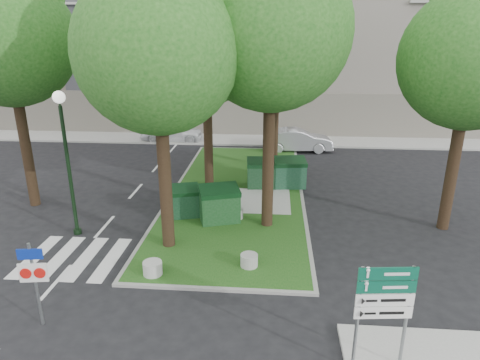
# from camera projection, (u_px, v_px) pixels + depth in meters

# --- Properties ---
(ground) EXTENTS (120.00, 120.00, 0.00)m
(ground) POSITION_uv_depth(u_px,v_px,m) (198.00, 288.00, 13.07)
(ground) COLOR black
(ground) RESTS_ON ground
(median_island) EXTENTS (6.00, 16.00, 0.12)m
(median_island) POSITION_uv_depth(u_px,v_px,m) (237.00, 193.00, 20.53)
(median_island) COLOR #1A4A15
(median_island) RESTS_ON ground
(median_kerb) EXTENTS (6.30, 16.30, 0.10)m
(median_kerb) POSITION_uv_depth(u_px,v_px,m) (237.00, 193.00, 20.53)
(median_kerb) COLOR gray
(median_kerb) RESTS_ON ground
(building_sidewalk) EXTENTS (42.00, 3.00, 0.12)m
(building_sidewalk) POSITION_uv_depth(u_px,v_px,m) (243.00, 140.00, 30.44)
(building_sidewalk) COLOR #999993
(building_sidewalk) RESTS_ON ground
(zebra_crossing) EXTENTS (5.00, 3.00, 0.01)m
(zebra_crossing) POSITION_uv_depth(u_px,v_px,m) (98.00, 259.00, 14.76)
(zebra_crossing) COLOR silver
(zebra_crossing) RESTS_ON ground
(apartment_building) EXTENTS (41.00, 12.00, 16.00)m
(apartment_building) POSITION_uv_depth(u_px,v_px,m) (250.00, 23.00, 34.85)
(apartment_building) COLOR tan
(apartment_building) RESTS_ON ground
(tree_median_near_left) EXTENTS (5.20, 5.20, 10.53)m
(tree_median_near_left) POSITION_uv_depth(u_px,v_px,m) (159.00, 35.00, 13.15)
(tree_median_near_left) COLOR black
(tree_median_near_left) RESTS_ON ground
(tree_median_near_right) EXTENTS (5.60, 5.60, 11.46)m
(tree_median_near_right) POSITION_uv_depth(u_px,v_px,m) (274.00, 14.00, 14.54)
(tree_median_near_right) COLOR black
(tree_median_near_right) RESTS_ON ground
(tree_median_mid) EXTENTS (4.80, 4.80, 9.99)m
(tree_median_mid) POSITION_uv_depth(u_px,v_px,m) (208.00, 41.00, 19.33)
(tree_median_mid) COLOR black
(tree_median_mid) RESTS_ON ground
(tree_median_far) EXTENTS (5.80, 5.80, 11.93)m
(tree_median_far) POSITION_uv_depth(u_px,v_px,m) (279.00, 12.00, 21.46)
(tree_median_far) COLOR black
(tree_median_far) RESTS_ON ground
(tree_street_left) EXTENTS (5.40, 5.40, 11.00)m
(tree_street_left) POSITION_uv_depth(u_px,v_px,m) (8.00, 25.00, 16.87)
(tree_street_left) COLOR black
(tree_street_left) RESTS_ON ground
(tree_street_right) EXTENTS (5.00, 5.00, 10.06)m
(tree_street_right) POSITION_uv_depth(u_px,v_px,m) (476.00, 45.00, 14.81)
(tree_street_right) COLOR black
(tree_street_right) RESTS_ON ground
(dumpster_a) EXTENTS (1.59, 1.30, 1.29)m
(dumpster_a) POSITION_uv_depth(u_px,v_px,m) (182.00, 201.00, 17.74)
(dumpster_a) COLOR #0D321A
(dumpster_a) RESTS_ON median_island
(dumpster_b) EXTENTS (1.85, 1.54, 1.47)m
(dumpster_b) POSITION_uv_depth(u_px,v_px,m) (219.00, 204.00, 17.23)
(dumpster_b) COLOR #103916
(dumpster_b) RESTS_ON median_island
(dumpster_c) EXTENTS (1.60, 1.18, 1.41)m
(dumpster_c) POSITION_uv_depth(u_px,v_px,m) (262.00, 173.00, 21.02)
(dumpster_c) COLOR #0F3218
(dumpster_c) RESTS_ON median_island
(dumpster_d) EXTENTS (1.70, 1.30, 1.45)m
(dumpster_d) POSITION_uv_depth(u_px,v_px,m) (289.00, 173.00, 21.03)
(dumpster_d) COLOR #123B24
(dumpster_d) RESTS_ON median_island
(bollard_left) EXTENTS (0.61, 0.61, 0.43)m
(bollard_left) POSITION_uv_depth(u_px,v_px,m) (153.00, 268.00, 13.54)
(bollard_left) COLOR #AEAEA9
(bollard_left) RESTS_ON median_island
(bollard_right) EXTENTS (0.57, 0.57, 0.41)m
(bollard_right) POSITION_uv_depth(u_px,v_px,m) (249.00, 260.00, 14.03)
(bollard_right) COLOR #989893
(bollard_right) RESTS_ON median_island
(bollard_mid) EXTENTS (0.55, 0.55, 0.40)m
(bollard_mid) POSITION_uv_depth(u_px,v_px,m) (236.00, 214.00, 17.61)
(bollard_mid) COLOR gray
(bollard_mid) RESTS_ON median_island
(litter_bin) EXTENTS (0.43, 0.43, 0.76)m
(litter_bin) POSITION_uv_depth(u_px,v_px,m) (286.00, 168.00, 22.78)
(litter_bin) COLOR gold
(litter_bin) RESTS_ON median_island
(street_lamp) EXTENTS (0.44, 0.44, 5.48)m
(street_lamp) POSITION_uv_depth(u_px,v_px,m) (66.00, 148.00, 15.44)
(street_lamp) COLOR black
(street_lamp) RESTS_ON ground
(traffic_sign_pole) EXTENTS (0.73, 0.14, 2.43)m
(traffic_sign_pole) POSITION_uv_depth(u_px,v_px,m) (34.00, 274.00, 10.97)
(traffic_sign_pole) COLOR slate
(traffic_sign_pole) RESTS_ON ground
(directional_sign) EXTENTS (1.29, 0.21, 2.59)m
(directional_sign) POSITION_uv_depth(u_px,v_px,m) (384.00, 301.00, 9.37)
(directional_sign) COLOR slate
(directional_sign) RESTS_ON sidewalk_corner
(car_white) EXTENTS (4.36, 1.89, 1.47)m
(car_white) POSITION_uv_depth(u_px,v_px,m) (172.00, 131.00, 30.05)
(car_white) COLOR white
(car_white) RESTS_ON ground
(car_silver) EXTENTS (4.55, 1.92, 1.46)m
(car_silver) POSITION_uv_depth(u_px,v_px,m) (297.00, 140.00, 27.63)
(car_silver) COLOR #A8AAB0
(car_silver) RESTS_ON ground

